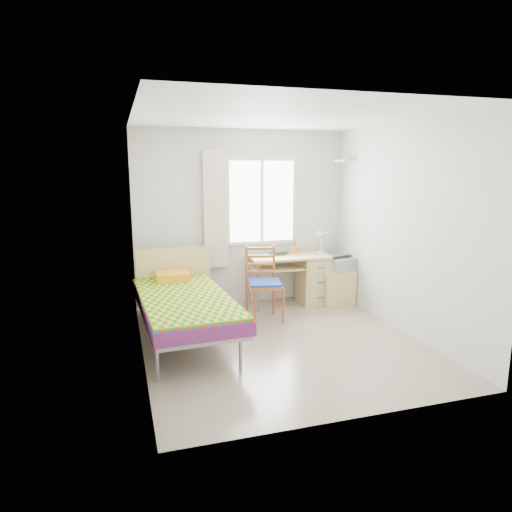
{
  "coord_description": "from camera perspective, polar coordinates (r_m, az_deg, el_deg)",
  "views": [
    {
      "loc": [
        -1.79,
        -4.83,
        2.07
      ],
      "look_at": [
        -0.15,
        0.55,
        0.96
      ],
      "focal_mm": 32.0,
      "sensor_mm": 36.0,
      "label": 1
    }
  ],
  "objects": [
    {
      "name": "ceiling",
      "position": [
        5.18,
        3.49,
        17.03
      ],
      "size": [
        3.5,
        3.5,
        0.0
      ],
      "primitive_type": "plane",
      "rotation": [
        3.14,
        0.0,
        0.0
      ],
      "color": "white",
      "rests_on": "wall_back"
    },
    {
      "name": "book",
      "position": [
        6.78,
        2.65,
        -1.45
      ],
      "size": [
        0.26,
        0.29,
        0.02
      ],
      "primitive_type": "imported",
      "rotation": [
        0.0,
        0.0,
        0.43
      ],
      "color": "gray",
      "rests_on": "desk"
    },
    {
      "name": "wall_left",
      "position": [
        4.89,
        -14.55,
        1.76
      ],
      "size": [
        0.0,
        3.5,
        3.5
      ],
      "primitive_type": "plane",
      "rotation": [
        1.57,
        0.0,
        1.57
      ],
      "color": "silver",
      "rests_on": "ground"
    },
    {
      "name": "floating_shelf",
      "position": [
        7.04,
        11.03,
        11.62
      ],
      "size": [
        0.2,
        0.32,
        0.03
      ],
      "primitive_type": "cube",
      "color": "white",
      "rests_on": "wall_right"
    },
    {
      "name": "pen_cup",
      "position": [
        7.02,
        4.79,
        0.78
      ],
      "size": [
        0.11,
        0.11,
        0.11
      ],
      "primitive_type": "cylinder",
      "rotation": [
        0.0,
        0.0,
        0.29
      ],
      "color": "orange",
      "rests_on": "desk"
    },
    {
      "name": "wall_back",
      "position": [
        6.86,
        -1.75,
        4.72
      ],
      "size": [
        3.2,
        0.0,
        3.2
      ],
      "primitive_type": "plane",
      "rotation": [
        1.57,
        0.0,
        0.0
      ],
      "color": "silver",
      "rests_on": "ground"
    },
    {
      "name": "cabinet",
      "position": [
        7.08,
        9.87,
        -3.76
      ],
      "size": [
        0.5,
        0.44,
        0.53
      ],
      "rotation": [
        0.0,
        0.0,
        0.0
      ],
      "color": "#DBBD70",
      "rests_on": "floor"
    },
    {
      "name": "window",
      "position": [
        6.9,
        0.71,
        6.84
      ],
      "size": [
        1.1,
        0.04,
        1.3
      ],
      "color": "white",
      "rests_on": "wall_back"
    },
    {
      "name": "chair",
      "position": [
        6.18,
        1.01,
        -2.9
      ],
      "size": [
        0.52,
        0.52,
        1.02
      ],
      "rotation": [
        0.0,
        0.0,
        -0.21
      ],
      "color": "#933D1C",
      "rests_on": "floor"
    },
    {
      "name": "task_lamp",
      "position": [
        6.95,
        8.09,
        2.18
      ],
      "size": [
        0.22,
        0.31,
        0.39
      ],
      "rotation": [
        0.0,
        0.0,
        -0.16
      ],
      "color": "white",
      "rests_on": "desk"
    },
    {
      "name": "floor",
      "position": [
        5.55,
        3.17,
        -10.75
      ],
      "size": [
        3.5,
        3.5,
        0.0
      ],
      "primitive_type": "plane",
      "color": "#BCAD93",
      "rests_on": "ground"
    },
    {
      "name": "desk",
      "position": [
        7.03,
        6.64,
        -2.57
      ],
      "size": [
        1.23,
        0.61,
        0.76
      ],
      "rotation": [
        0.0,
        0.0,
        -0.05
      ],
      "color": "tan",
      "rests_on": "floor"
    },
    {
      "name": "laptop",
      "position": [
        6.85,
        3.03,
        0.2
      ],
      "size": [
        0.35,
        0.25,
        0.02
      ],
      "primitive_type": "imported",
      "rotation": [
        0.0,
        0.0,
        0.17
      ],
      "color": "black",
      "rests_on": "desk"
    },
    {
      "name": "printer",
      "position": [
        7.03,
        10.25,
        -0.81
      ],
      "size": [
        0.5,
        0.55,
        0.2
      ],
      "rotation": [
        0.0,
        0.0,
        0.26
      ],
      "color": "gray",
      "rests_on": "cabinet"
    },
    {
      "name": "wall_right",
      "position": [
        5.95,
        17.97,
        3.19
      ],
      "size": [
        0.0,
        3.5,
        3.5
      ],
      "primitive_type": "plane",
      "rotation": [
        1.57,
        0.0,
        -1.57
      ],
      "color": "silver",
      "rests_on": "ground"
    },
    {
      "name": "bed",
      "position": [
        5.6,
        -9.01,
        -5.65
      ],
      "size": [
        1.13,
        2.25,
        0.95
      ],
      "rotation": [
        0.0,
        0.0,
        0.05
      ],
      "color": "gray",
      "rests_on": "floor"
    },
    {
      "name": "curtain",
      "position": [
        6.68,
        -5.09,
        5.8
      ],
      "size": [
        0.35,
        0.05,
        1.7
      ],
      "primitive_type": "cube",
      "color": "#F4E8CA",
      "rests_on": "wall_back"
    }
  ]
}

